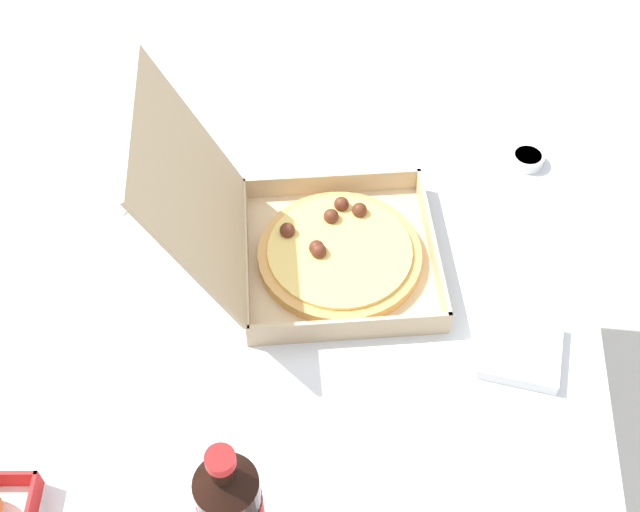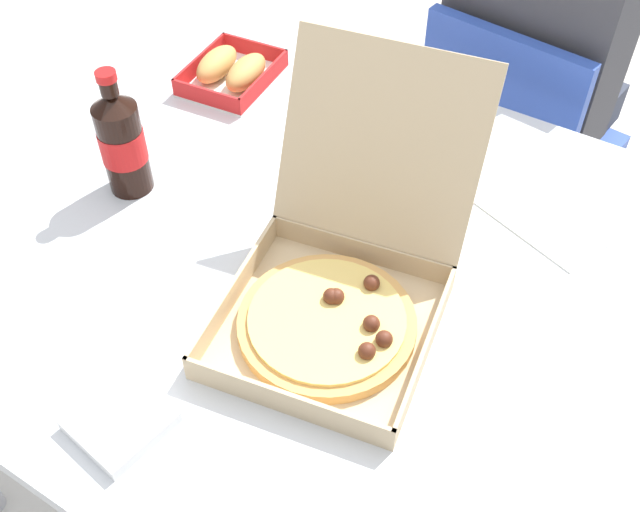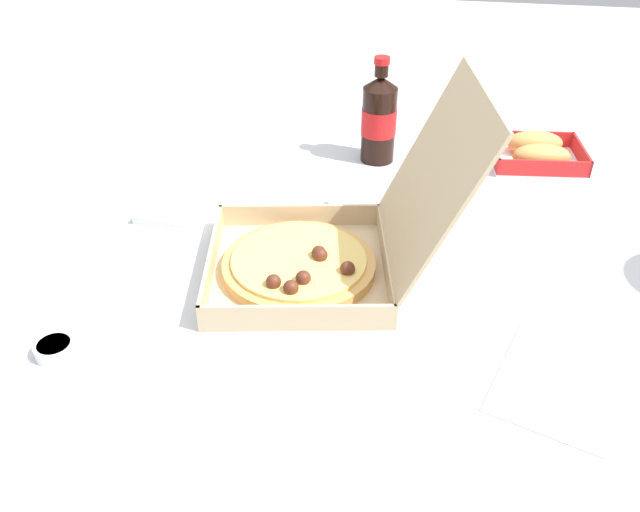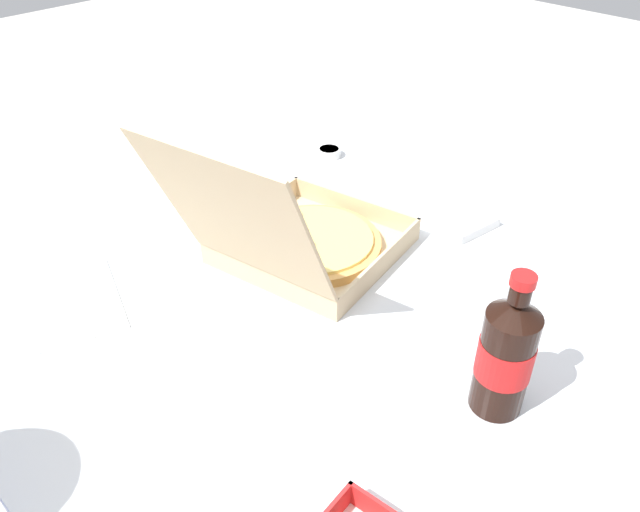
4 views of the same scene
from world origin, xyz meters
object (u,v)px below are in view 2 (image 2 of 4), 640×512
(paper_menu, at_px, (548,214))
(napkin_pile, at_px, (120,421))
(diner_person, at_px, (539,61))
(cola_bottle, at_px, (122,142))
(bread_side_box, at_px, (232,71))
(pizza_box_open, at_px, (338,291))
(chair, at_px, (508,148))

(paper_menu, xyz_separation_m, napkin_pile, (-0.32, -0.66, 0.01))
(diner_person, relative_size, paper_menu, 5.48)
(diner_person, xyz_separation_m, cola_bottle, (-0.42, -0.84, 0.16))
(bread_side_box, distance_m, napkin_pile, 0.77)
(diner_person, distance_m, paper_menu, 0.57)
(bread_side_box, relative_size, napkin_pile, 1.86)
(paper_menu, relative_size, napkin_pile, 1.91)
(diner_person, bearing_deg, bread_side_box, -132.75)
(cola_bottle, bearing_deg, pizza_box_open, -6.44)
(bread_side_box, height_order, cola_bottle, cola_bottle)
(pizza_box_open, relative_size, napkin_pile, 4.16)
(diner_person, height_order, cola_bottle, diner_person)
(cola_bottle, height_order, napkin_pile, cola_bottle)
(chair, distance_m, bread_side_box, 0.70)
(chair, bearing_deg, paper_menu, -66.18)
(diner_person, distance_m, napkin_pile, 1.20)
(diner_person, bearing_deg, napkin_pile, -95.83)
(bread_side_box, bearing_deg, paper_menu, -2.90)
(pizza_box_open, distance_m, bread_side_box, 0.61)
(diner_person, bearing_deg, cola_bottle, -116.60)
(cola_bottle, bearing_deg, bread_side_box, 97.00)
(chair, relative_size, paper_menu, 3.95)
(bread_side_box, bearing_deg, napkin_pile, -63.89)
(cola_bottle, height_order, paper_menu, cola_bottle)
(cola_bottle, distance_m, paper_menu, 0.70)
(diner_person, xyz_separation_m, paper_menu, (0.20, -0.53, 0.07))
(diner_person, xyz_separation_m, pizza_box_open, (0.02, -0.89, 0.11))
(napkin_pile, bearing_deg, paper_menu, 63.81)
(pizza_box_open, relative_size, bread_side_box, 2.23)
(pizza_box_open, height_order, cola_bottle, pizza_box_open)
(chair, distance_m, cola_bottle, 0.95)
(chair, relative_size, pizza_box_open, 1.81)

